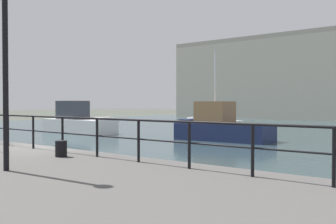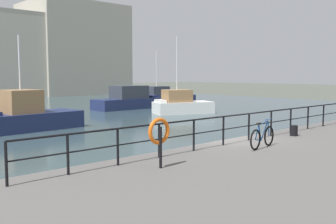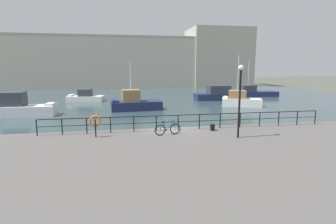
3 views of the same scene
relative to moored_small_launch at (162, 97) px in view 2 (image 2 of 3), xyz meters
name	(u,v)px [view 2 (image 2 of 3)]	position (x,y,z in m)	size (l,w,h in m)	color
ground_plane	(229,164)	(-20.38, -26.88, -0.71)	(240.00, 240.00, 0.00)	#4C5147
moored_small_launch	(162,97)	(0.00, 0.00, 0.00)	(8.55, 2.98, 6.59)	navy
moored_green_narrowboat	(128,100)	(-8.30, -3.99, 0.25)	(7.48, 2.74, 2.40)	navy
moored_blue_motorboat	(181,104)	(-7.74, -11.26, 0.15)	(5.80, 4.19, 7.02)	white
moored_cabin_cruiser	(28,116)	(-22.41, -12.14, 0.21)	(6.48, 3.13, 6.02)	navy
quay_railing	(260,120)	(-19.37, -27.63, 1.04)	(20.30, 0.07, 1.08)	black
parked_bicycle	(262,137)	(-21.12, -28.90, 0.70)	(1.76, 0.30, 0.98)	black
mooring_bollard	(294,131)	(-17.82, -28.24, 0.53)	(0.32, 0.32, 0.44)	black
life_ring_stand	(159,133)	(-25.70, -28.64, 1.28)	(0.75, 0.16, 1.40)	black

